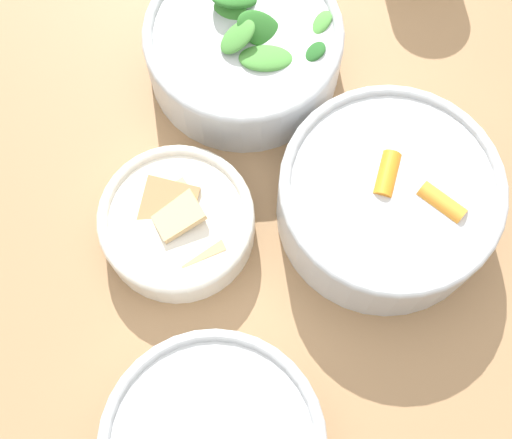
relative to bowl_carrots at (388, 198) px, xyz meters
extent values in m
plane|color=brown|center=(0.13, -0.08, -0.80)|extent=(10.00, 10.00, 0.00)
cube|color=#99724C|center=(0.13, -0.08, -0.05)|extent=(1.29, 1.07, 0.03)
cylinder|color=silver|center=(0.00, 0.00, 0.00)|extent=(0.19, 0.19, 0.06)
torus|color=silver|center=(0.00, 0.00, 0.03)|extent=(0.19, 0.19, 0.01)
cylinder|color=orange|center=(-0.01, -0.02, 0.01)|extent=(0.03, 0.06, 0.02)
cylinder|color=orange|center=(0.00, 0.01, 0.01)|extent=(0.06, 0.02, 0.02)
cylinder|color=orange|center=(-0.01, 0.02, 0.01)|extent=(0.05, 0.05, 0.02)
cylinder|color=orange|center=(0.00, 0.00, 0.01)|extent=(0.04, 0.05, 0.02)
cylinder|color=orange|center=(-0.01, -0.05, 0.01)|extent=(0.04, 0.06, 0.02)
cylinder|color=orange|center=(0.00, -0.01, 0.02)|extent=(0.04, 0.03, 0.02)
cylinder|color=orange|center=(-0.02, 0.04, 0.03)|extent=(0.02, 0.04, 0.02)
cylinder|color=silver|center=(-0.02, -0.20, -0.01)|extent=(0.18, 0.18, 0.06)
torus|color=silver|center=(-0.02, -0.20, 0.02)|extent=(0.18, 0.18, 0.01)
ellipsoid|color=#4C933D|center=(-0.01, -0.19, 0.03)|extent=(0.04, 0.03, 0.02)
ellipsoid|color=#235B23|center=(-0.04, -0.15, 0.01)|extent=(0.06, 0.06, 0.04)
ellipsoid|color=#4C933D|center=(-0.01, -0.16, 0.02)|extent=(0.06, 0.06, 0.02)
ellipsoid|color=#3D8433|center=(-0.02, -0.22, 0.02)|extent=(0.05, 0.04, 0.04)
ellipsoid|color=#2D7028|center=(-0.03, -0.19, 0.03)|extent=(0.05, 0.05, 0.04)
ellipsoid|color=#4C933D|center=(-0.06, -0.15, 0.00)|extent=(0.04, 0.04, 0.03)
ellipsoid|color=#4C933D|center=(-0.07, -0.16, 0.01)|extent=(0.06, 0.05, 0.04)
ellipsoid|color=#A36B4C|center=(0.27, -0.01, 0.00)|extent=(0.01, 0.01, 0.01)
ellipsoid|color=#AD7551|center=(0.24, 0.03, 0.00)|extent=(0.01, 0.01, 0.01)
ellipsoid|color=#8E5B3D|center=(0.18, 0.06, 0.00)|extent=(0.01, 0.01, 0.01)
ellipsoid|color=#A36B4C|center=(0.25, 0.01, 0.00)|extent=(0.01, 0.01, 0.01)
ellipsoid|color=#8E5B3D|center=(0.19, 0.01, 0.00)|extent=(0.01, 0.01, 0.01)
ellipsoid|color=#AD7551|center=(0.20, 0.01, 0.00)|extent=(0.01, 0.01, 0.01)
cylinder|color=#E0A88E|center=(0.27, -0.01, 0.01)|extent=(0.03, 0.03, 0.01)
cylinder|color=tan|center=(0.20, 0.02, 0.00)|extent=(0.03, 0.03, 0.01)
cylinder|color=tan|center=(0.24, 0.04, 0.00)|extent=(0.03, 0.03, 0.01)
cylinder|color=silver|center=(0.14, -0.11, -0.02)|extent=(0.14, 0.14, 0.03)
torus|color=silver|center=(0.14, -0.11, 0.00)|extent=(0.14, 0.14, 0.01)
cube|color=tan|center=(0.12, -0.11, -0.01)|extent=(0.05, 0.05, 0.02)
cube|color=tan|center=(0.11, -0.13, -0.01)|extent=(0.06, 0.05, 0.01)
cube|color=tan|center=(0.14, -0.09, -0.01)|extent=(0.05, 0.05, 0.01)
cube|color=tan|center=(0.14, -0.13, 0.00)|extent=(0.07, 0.07, 0.02)
cube|color=tan|center=(0.14, -0.12, 0.00)|extent=(0.05, 0.05, 0.02)
camera|label=1|loc=(0.23, 0.08, 0.57)|focal=50.00mm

